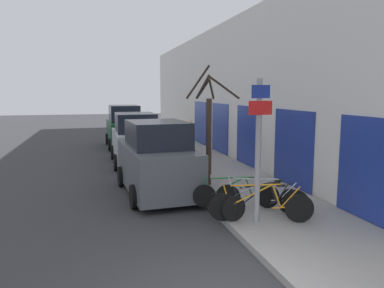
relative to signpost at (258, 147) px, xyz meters
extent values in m
plane|color=#333335|center=(-1.68, 8.31, -1.93)|extent=(80.00, 80.00, 0.00)
cube|color=gray|center=(0.92, 11.11, -1.86)|extent=(3.20, 32.00, 0.15)
cube|color=silver|center=(2.67, 11.11, 1.32)|extent=(0.20, 32.00, 6.50)
cube|color=navy|center=(2.55, -0.69, -0.55)|extent=(0.03, 2.39, 2.45)
cube|color=navy|center=(2.55, 2.89, -0.55)|extent=(0.03, 2.39, 2.45)
cube|color=navy|center=(2.55, 6.46, -0.55)|extent=(0.03, 2.39, 2.45)
cube|color=navy|center=(2.55, 10.03, -0.55)|extent=(0.03, 2.39, 2.45)
cube|color=navy|center=(2.55, 13.60, -0.55)|extent=(0.03, 2.39, 2.45)
cylinder|color=#939399|center=(0.00, 0.01, -0.12)|extent=(0.13, 0.13, 3.33)
cube|color=navy|center=(0.00, -0.07, 1.25)|extent=(0.44, 0.02, 0.29)
cube|color=red|center=(0.00, -0.07, 0.89)|extent=(0.57, 0.02, 0.31)
cylinder|color=black|center=(-0.76, 0.23, -1.44)|extent=(0.65, 0.24, 0.67)
cylinder|color=black|center=(0.93, -0.31, -1.44)|extent=(0.65, 0.24, 0.67)
cylinder|color=orange|center=(-0.12, 0.03, -1.13)|extent=(0.96, 0.34, 0.55)
cylinder|color=orange|center=(-0.04, 0.00, -0.90)|extent=(1.11, 0.39, 0.09)
cylinder|color=orange|center=(0.43, -0.15, -1.16)|extent=(0.21, 0.10, 0.48)
cylinder|color=orange|center=(0.64, -0.22, -1.42)|extent=(0.60, 0.22, 0.08)
cylinder|color=orange|center=(0.72, -0.25, -1.18)|extent=(0.45, 0.17, 0.54)
cylinder|color=orange|center=(-0.67, 0.21, -1.16)|extent=(0.21, 0.09, 0.58)
cube|color=black|center=(0.51, -0.18, -0.90)|extent=(0.21, 0.14, 0.04)
cylinder|color=#99999E|center=(-0.59, 0.18, -0.87)|extent=(0.16, 0.43, 0.02)
cylinder|color=black|center=(-0.51, 0.16, -1.47)|extent=(0.62, 0.13, 0.62)
cylinder|color=black|center=(1.06, 0.40, -1.47)|extent=(0.62, 0.13, 0.62)
cylinder|color=black|center=(0.08, 0.25, -1.19)|extent=(0.88, 0.17, 0.51)
cylinder|color=black|center=(0.15, 0.26, -0.97)|extent=(1.03, 0.19, 0.08)
cylinder|color=black|center=(0.59, 0.33, -1.21)|extent=(0.20, 0.06, 0.45)
cylinder|color=black|center=(0.78, 0.36, -1.45)|extent=(0.56, 0.11, 0.08)
cylinder|color=black|center=(0.86, 0.37, -1.23)|extent=(0.42, 0.09, 0.50)
cylinder|color=black|center=(-0.43, 0.17, -1.21)|extent=(0.19, 0.06, 0.54)
cube|color=black|center=(0.66, 0.34, -0.97)|extent=(0.21, 0.11, 0.04)
cylinder|color=#99999E|center=(-0.35, 0.18, -0.95)|extent=(0.09, 0.44, 0.02)
cylinder|color=black|center=(-0.31, 1.09, -1.46)|extent=(0.56, 0.38, 0.65)
cylinder|color=black|center=(1.12, 0.18, -1.46)|extent=(0.56, 0.38, 0.65)
cylinder|color=#B7B7BC|center=(0.23, 0.75, -1.16)|extent=(0.82, 0.54, 0.53)
cylinder|color=#B7B7BC|center=(0.30, 0.70, -0.93)|extent=(0.95, 0.62, 0.08)
cylinder|color=#B7B7BC|center=(0.69, 0.45, -1.18)|extent=(0.19, 0.14, 0.47)
cylinder|color=#B7B7BC|center=(0.87, 0.34, -1.43)|extent=(0.52, 0.34, 0.08)
cylinder|color=#B7B7BC|center=(0.94, 0.29, -1.21)|extent=(0.39, 0.26, 0.52)
cylinder|color=#B7B7BC|center=(-0.23, 1.04, -1.18)|extent=(0.19, 0.13, 0.56)
cube|color=black|center=(0.77, 0.41, -0.94)|extent=(0.21, 0.17, 0.04)
cylinder|color=#99999E|center=(-0.16, 1.00, -0.91)|extent=(0.26, 0.38, 0.02)
cylinder|color=black|center=(-0.86, 1.37, -1.47)|extent=(0.60, 0.21, 0.61)
cylinder|color=black|center=(0.73, 0.89, -1.47)|extent=(0.60, 0.21, 0.61)
cylinder|color=#197233|center=(-0.27, 1.19, -1.19)|extent=(0.90, 0.30, 0.51)
cylinder|color=#197233|center=(-0.19, 1.17, -0.98)|extent=(1.04, 0.35, 0.08)
cylinder|color=#197233|center=(0.25, 1.04, -1.21)|extent=(0.20, 0.09, 0.44)
cylinder|color=#197233|center=(0.45, 0.98, -1.45)|extent=(0.57, 0.20, 0.07)
cylinder|color=#197233|center=(0.53, 0.95, -1.24)|extent=(0.43, 0.15, 0.49)
cylinder|color=#197233|center=(-0.78, 1.35, -1.21)|extent=(0.20, 0.09, 0.53)
cube|color=black|center=(0.33, 1.01, -0.98)|extent=(0.21, 0.13, 0.04)
cylinder|color=#99999E|center=(-0.70, 1.32, -0.95)|extent=(0.15, 0.43, 0.02)
cube|color=#51565B|center=(-1.76, 3.57, -1.09)|extent=(2.10, 4.33, 1.32)
cube|color=black|center=(-1.75, 3.40, -0.03)|extent=(1.79, 2.29, 0.79)
cylinder|color=black|center=(-2.76, 4.82, -1.59)|extent=(0.26, 0.69, 0.67)
cylinder|color=black|center=(-0.92, 4.93, -1.59)|extent=(0.26, 0.69, 0.67)
cylinder|color=black|center=(-2.60, 2.21, -1.59)|extent=(0.26, 0.69, 0.67)
cylinder|color=black|center=(-0.76, 2.32, -1.59)|extent=(0.26, 0.69, 0.67)
cube|color=#B2B7BC|center=(-1.85, 8.78, -1.12)|extent=(1.82, 4.23, 1.26)
cube|color=black|center=(-1.85, 8.61, -0.08)|extent=(1.64, 2.20, 0.82)
cylinder|color=black|center=(-2.75, 10.09, -1.59)|extent=(0.22, 0.68, 0.68)
cylinder|color=black|center=(-0.94, 10.09, -1.59)|extent=(0.22, 0.68, 0.68)
cylinder|color=black|center=(-2.76, 7.47, -1.59)|extent=(0.22, 0.68, 0.68)
cylinder|color=black|center=(-0.94, 7.47, -1.59)|extent=(0.22, 0.68, 0.68)
cube|color=#144728|center=(-1.90, 14.12, -1.09)|extent=(1.85, 4.38, 1.30)
cube|color=black|center=(-1.90, 13.95, 0.03)|extent=(1.63, 2.29, 0.93)
cylinder|color=black|center=(-2.81, 15.46, -1.59)|extent=(0.23, 0.68, 0.67)
cylinder|color=black|center=(-1.04, 15.49, -1.59)|extent=(0.23, 0.68, 0.67)
cylinder|color=black|center=(-2.76, 12.76, -1.59)|extent=(0.23, 0.68, 0.67)
cylinder|color=black|center=(-0.99, 12.79, -1.59)|extent=(0.23, 0.68, 0.67)
cylinder|color=#333338|center=(1.04, 9.67, -1.38)|extent=(0.15, 0.15, 0.81)
cylinder|color=#333338|center=(0.76, 9.60, -1.38)|extent=(0.15, 0.15, 0.81)
cylinder|color=#26262D|center=(0.90, 9.64, -0.65)|extent=(0.37, 0.37, 0.64)
sphere|color=tan|center=(0.90, 9.64, -0.22)|extent=(0.22, 0.22, 0.22)
cylinder|color=#3D2D23|center=(-0.02, 3.71, -0.37)|extent=(0.18, 0.18, 2.82)
cylinder|color=#3D2D23|center=(0.55, 3.85, 1.39)|extent=(1.19, 0.38, 0.76)
cylinder|color=#3D2D23|center=(-0.05, 4.31, 1.34)|extent=(0.13, 1.24, 0.67)
cylinder|color=#3D2D23|center=(-0.32, 3.97, 1.56)|extent=(0.69, 0.62, 1.09)
cylinder|color=#3D2D23|center=(-0.14, 4.02, 1.41)|extent=(0.33, 0.69, 0.79)
cylinder|color=#3D2D23|center=(0.15, 4.00, 1.34)|extent=(0.42, 0.66, 0.67)
camera|label=1|loc=(-3.64, -7.78, 1.24)|focal=35.00mm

